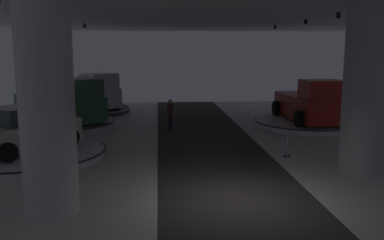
{
  "coord_description": "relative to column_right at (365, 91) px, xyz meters",
  "views": [
    {
      "loc": [
        -2.14,
        -10.86,
        4.1
      ],
      "look_at": [
        -0.85,
        5.11,
        1.4
      ],
      "focal_mm": 39.29,
      "sensor_mm": 36.0,
      "label": 1
    }
  ],
  "objects": [
    {
      "name": "visitor_walking_near",
      "position": [
        -6.14,
        8.12,
        -1.84
      ],
      "size": [
        0.32,
        0.32,
        1.59
      ],
      "color": "black",
      "rests_on": "ground"
    },
    {
      "name": "pickup_truck_far_left",
      "position": [
        -11.68,
        8.81,
        -1.44
      ],
      "size": [
        5.27,
        5.19,
        2.3
      ],
      "color": "#2D5638",
      "rests_on": "display_platform_far_left"
    },
    {
      "name": "ground",
      "position": [
        -4.6,
        -2.29,
        -2.77
      ],
      "size": [
        24.0,
        44.0,
        0.06
      ],
      "color": "silver"
    },
    {
      "name": "column_left",
      "position": [
        -9.48,
        -2.69,
        0.0
      ],
      "size": [
        1.35,
        1.35,
        5.5
      ],
      "color": "silver",
      "rests_on": "ground"
    },
    {
      "name": "display_platform_far_left",
      "position": [
        -11.91,
        9.03,
        -2.54
      ],
      "size": [
        5.68,
        5.68,
        0.38
      ],
      "color": "#B7B7BC",
      "rests_on": "ground"
    },
    {
      "name": "stanchion_a",
      "position": [
        -1.81,
        2.3,
        -2.38
      ],
      "size": [
        0.28,
        0.28,
        1.01
      ],
      "color": "#333338",
      "rests_on": "ground"
    },
    {
      "name": "pickup_truck_deep_left",
      "position": [
        -11.37,
        14.42,
        -1.49
      ],
      "size": [
        5.15,
        5.31,
        2.3
      ],
      "color": "silver",
      "rests_on": "display_platform_deep_left"
    },
    {
      "name": "pickup_truck_far_right",
      "position": [
        1.3,
        8.32,
        -1.5
      ],
      "size": [
        2.76,
        5.36,
        2.3
      ],
      "color": "maroon",
      "rests_on": "display_platform_far_right"
    },
    {
      "name": "column_right",
      "position": [
        0.0,
        0.0,
        0.0
      ],
      "size": [
        1.43,
        1.43,
        5.5
      ],
      "color": "#ADADB2",
      "rests_on": "ground"
    },
    {
      "name": "display_platform_far_right",
      "position": [
        1.29,
        8.64,
        -2.58
      ],
      "size": [
        5.68,
        5.68,
        0.31
      ],
      "color": "silver",
      "rests_on": "ground"
    },
    {
      "name": "display_car_mid_left",
      "position": [
        -11.88,
        2.95,
        -1.7
      ],
      "size": [
        3.93,
        4.46,
        1.71
      ],
      "color": "silver",
      "rests_on": "display_platform_mid_left"
    },
    {
      "name": "display_platform_deep_left",
      "position": [
        -11.59,
        14.65,
        -2.57
      ],
      "size": [
        5.96,
        5.96,
        0.32
      ],
      "color": "#333338",
      "rests_on": "ground"
    },
    {
      "name": "display_platform_mid_left",
      "position": [
        -11.86,
        2.97,
        -2.59
      ],
      "size": [
        6.1,
        6.1,
        0.29
      ],
      "color": "silver",
      "rests_on": "ground"
    }
  ]
}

